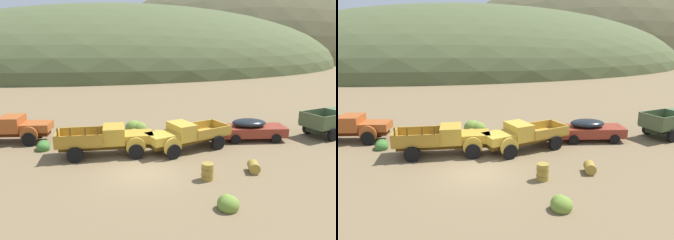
{
  "view_description": "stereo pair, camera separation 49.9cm",
  "coord_description": "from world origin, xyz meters",
  "views": [
    {
      "loc": [
        -3.46,
        -16.39,
        7.29
      ],
      "look_at": [
        3.13,
        5.26,
        1.5
      ],
      "focal_mm": 34.63,
      "sensor_mm": 36.0,
      "label": 1
    },
    {
      "loc": [
        -2.98,
        -16.53,
        7.29
      ],
      "look_at": [
        3.13,
        5.26,
        1.5
      ],
      "focal_mm": 34.63,
      "sensor_mm": 36.0,
      "label": 2
    }
  ],
  "objects": [
    {
      "name": "bush_front_left",
      "position": [
        1.3,
        7.95,
        0.32
      ],
      "size": [
        1.68,
        1.4,
        1.2
      ],
      "color": "olive",
      "rests_on": "ground"
    },
    {
      "name": "ground_plane",
      "position": [
        0.0,
        0.0,
        0.0
      ],
      "size": [
        300.0,
        300.0,
        0.0
      ],
      "primitive_type": "plane",
      "color": "brown"
    },
    {
      "name": "truck_oxide_orange",
      "position": [
        -7.72,
        8.08,
        1.0
      ],
      "size": [
        6.8,
        3.44,
        2.16
      ],
      "rotation": [
        0.0,
        0.0,
        -0.23
      ],
      "color": "#51220D",
      "rests_on": "ground"
    },
    {
      "name": "car_rust_red",
      "position": [
        9.18,
        3.51,
        0.82
      ],
      "size": [
        5.24,
        2.91,
        1.57
      ],
      "rotation": [
        0.0,
        0.0,
        -0.23
      ],
      "color": "maroon",
      "rests_on": "ground"
    },
    {
      "name": "oil_drum_tipped",
      "position": [
        5.99,
        -1.71,
        0.3
      ],
      "size": [
        0.87,
        1.0,
        0.61
      ],
      "color": "olive",
      "rests_on": "ground"
    },
    {
      "name": "bush_near_barrel",
      "position": [
        2.74,
        -4.91,
        0.22
      ],
      "size": [
        0.96,
        0.94,
        0.85
      ],
      "color": "olive",
      "rests_on": "ground"
    },
    {
      "name": "hill_distant",
      "position": [
        63.6,
        79.6,
        0.0
      ],
      "size": [
        114.61,
        55.67,
        55.8
      ],
      "primitive_type": "ellipsoid",
      "color": "brown",
      "rests_on": "ground"
    },
    {
      "name": "oil_drum_by_truck",
      "position": [
        3.13,
        -1.88,
        0.45
      ],
      "size": [
        0.68,
        0.68,
        0.91
      ],
      "color": "olive",
      "rests_on": "ground"
    },
    {
      "name": "bush_between_trucks",
      "position": [
        -5.48,
        5.68,
        0.2
      ],
      "size": [
        0.87,
        1.12,
        0.78
      ],
      "color": "#3D702D",
      "rests_on": "ground"
    },
    {
      "name": "truck_faded_yellow",
      "position": [
        3.41,
        2.76,
        1.0
      ],
      "size": [
        6.01,
        3.37,
        1.89
      ],
      "rotation": [
        0.0,
        0.0,
        3.38
      ],
      "color": "brown",
      "rests_on": "ground"
    },
    {
      "name": "hill_center",
      "position": [
        11.07,
        65.58,
        0.0
      ],
      "size": [
        113.61,
        63.6,
        30.19
      ],
      "primitive_type": "ellipsoid",
      "color": "#4C5633",
      "rests_on": "ground"
    },
    {
      "name": "truck_mustard",
      "position": [
        -1.14,
        3.36,
        1.0
      ],
      "size": [
        6.17,
        2.92,
        2.16
      ],
      "rotation": [
        0.0,
        0.0,
        -0.13
      ],
      "color": "#593D12",
      "rests_on": "ground"
    }
  ]
}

